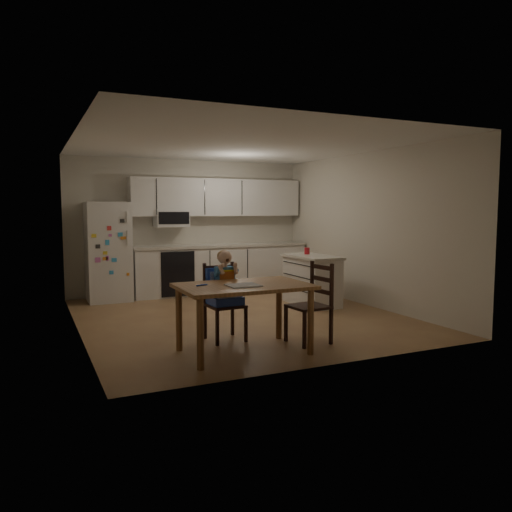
{
  "coord_description": "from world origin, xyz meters",
  "views": [
    {
      "loc": [
        -2.81,
        -6.67,
        1.58
      ],
      "look_at": [
        -0.25,
        -1.12,
        1.0
      ],
      "focal_mm": 35.0,
      "sensor_mm": 36.0,
      "label": 1
    }
  ],
  "objects_px": {
    "kitchen_island": "(312,280)",
    "red_cup": "(307,251)",
    "chair_booster": "(223,286)",
    "dining_table": "(244,294)",
    "chair_side": "(315,297)",
    "refrigerator": "(108,252)"
  },
  "relations": [
    {
      "from": "kitchen_island",
      "to": "red_cup",
      "type": "distance_m",
      "value": 0.51
    },
    {
      "from": "kitchen_island",
      "to": "chair_booster",
      "type": "xyz_separation_m",
      "value": [
        -2.13,
        -1.47,
        0.24
      ]
    },
    {
      "from": "kitchen_island",
      "to": "dining_table",
      "type": "relative_size",
      "value": 0.79
    },
    {
      "from": "chair_side",
      "to": "refrigerator",
      "type": "bearing_deg",
      "value": -159.86
    },
    {
      "from": "refrigerator",
      "to": "red_cup",
      "type": "height_order",
      "value": "refrigerator"
    },
    {
      "from": "kitchen_island",
      "to": "dining_table",
      "type": "xyz_separation_m",
      "value": [
        -2.12,
        -2.08,
        0.24
      ]
    },
    {
      "from": "kitchen_island",
      "to": "chair_side",
      "type": "distance_m",
      "value": 2.34
    },
    {
      "from": "dining_table",
      "to": "chair_side",
      "type": "distance_m",
      "value": 0.95
    },
    {
      "from": "red_cup",
      "to": "chair_booster",
      "type": "distance_m",
      "value": 2.75
    },
    {
      "from": "refrigerator",
      "to": "kitchen_island",
      "type": "relative_size",
      "value": 1.53
    },
    {
      "from": "chair_booster",
      "to": "chair_side",
      "type": "xyz_separation_m",
      "value": [
        0.95,
        -0.56,
        -0.12
      ]
    },
    {
      "from": "kitchen_island",
      "to": "red_cup",
      "type": "xyz_separation_m",
      "value": [
        0.03,
        0.22,
        0.46
      ]
    },
    {
      "from": "refrigerator",
      "to": "kitchen_island",
      "type": "bearing_deg",
      "value": -30.81
    },
    {
      "from": "red_cup",
      "to": "dining_table",
      "type": "relative_size",
      "value": 0.08
    },
    {
      "from": "refrigerator",
      "to": "red_cup",
      "type": "xyz_separation_m",
      "value": [
        3.03,
        -1.57,
        0.03
      ]
    },
    {
      "from": "dining_table",
      "to": "refrigerator",
      "type": "bearing_deg",
      "value": 102.71
    },
    {
      "from": "red_cup",
      "to": "kitchen_island",
      "type": "bearing_deg",
      "value": -98.45
    },
    {
      "from": "chair_booster",
      "to": "chair_side",
      "type": "bearing_deg",
      "value": -33.91
    },
    {
      "from": "refrigerator",
      "to": "chair_booster",
      "type": "relative_size",
      "value": 1.56
    },
    {
      "from": "chair_booster",
      "to": "kitchen_island",
      "type": "bearing_deg",
      "value": 31.14
    },
    {
      "from": "refrigerator",
      "to": "dining_table",
      "type": "xyz_separation_m",
      "value": [
        0.87,
        -3.87,
        -0.19
      ]
    },
    {
      "from": "chair_booster",
      "to": "red_cup",
      "type": "bearing_deg",
      "value": 34.51
    }
  ]
}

